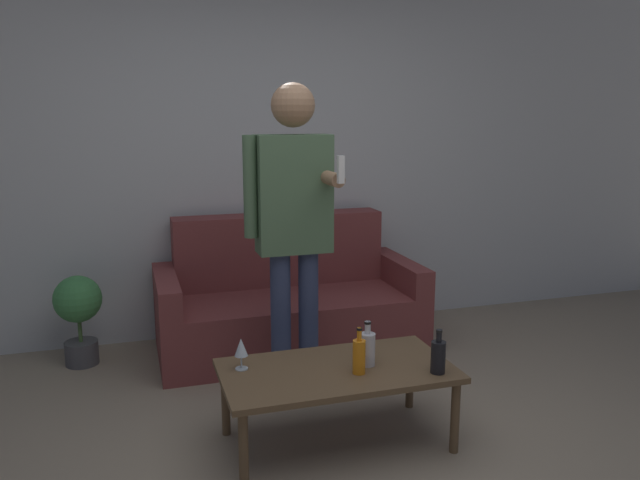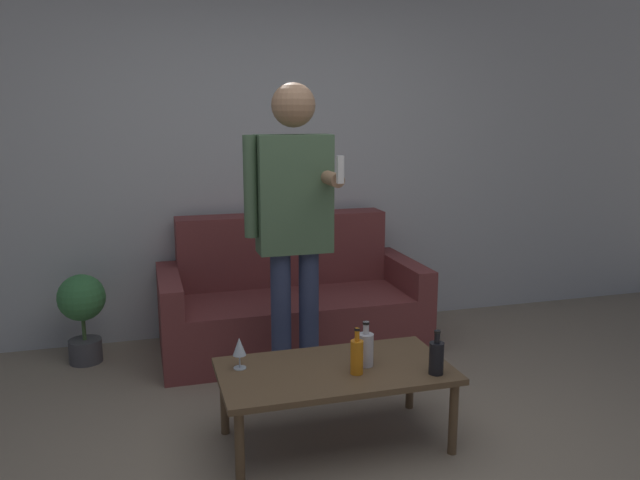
% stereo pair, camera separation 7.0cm
% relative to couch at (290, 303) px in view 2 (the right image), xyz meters
% --- Properties ---
extents(wall_back, '(8.00, 0.06, 2.70)m').
position_rel_couch_xyz_m(wall_back, '(-0.10, 0.43, 1.03)').
color(wall_back, silver).
rests_on(wall_back, ground_plane).
extents(couch, '(1.79, 0.84, 0.91)m').
position_rel_couch_xyz_m(couch, '(0.00, 0.00, 0.00)').
color(couch, brown).
rests_on(couch, ground_plane).
extents(coffee_table, '(1.13, 0.60, 0.40)m').
position_rel_couch_xyz_m(coffee_table, '(-0.10, -1.37, 0.04)').
color(coffee_table, brown).
rests_on(coffee_table, ground_plane).
extents(bottle_orange, '(0.07, 0.07, 0.22)m').
position_rel_couch_xyz_m(bottle_orange, '(0.34, -1.57, 0.17)').
color(bottle_orange, black).
rests_on(bottle_orange, coffee_table).
extents(bottle_green, '(0.08, 0.08, 0.23)m').
position_rel_couch_xyz_m(bottle_green, '(0.05, -1.38, 0.17)').
color(bottle_green, silver).
rests_on(bottle_green, coffee_table).
extents(bottle_dark, '(0.06, 0.06, 0.23)m').
position_rel_couch_xyz_m(bottle_dark, '(-0.02, -1.47, 0.17)').
color(bottle_dark, orange).
rests_on(bottle_dark, coffee_table).
extents(wine_glass_near, '(0.07, 0.07, 0.16)m').
position_rel_couch_xyz_m(wine_glass_near, '(-0.55, -1.25, 0.19)').
color(wine_glass_near, silver).
rests_on(wine_glass_near, coffee_table).
extents(person_standing_front, '(0.48, 0.45, 1.78)m').
position_rel_couch_xyz_m(person_standing_front, '(-0.16, -0.80, 0.75)').
color(person_standing_front, navy).
rests_on(person_standing_front, ground_plane).
extents(potted_plant, '(0.31, 0.31, 0.60)m').
position_rel_couch_xyz_m(potted_plant, '(-1.38, 0.08, 0.06)').
color(potted_plant, '#4C4C51').
rests_on(potted_plant, ground_plane).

